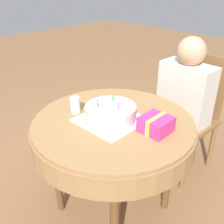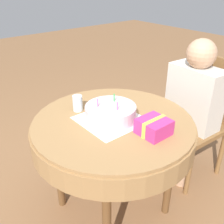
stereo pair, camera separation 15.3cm
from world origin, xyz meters
The scene contains 8 objects.
ground_plane centered at (0.00, 0.00, 0.00)m, with size 12.00×12.00×0.00m, color #8C603D.
dining_table centered at (0.00, 0.00, 0.64)m, with size 0.98×0.98×0.73m.
chair centered at (0.07, 0.81, 0.51)m, with size 0.48×0.48×0.95m.
person centered at (0.07, 0.71, 0.68)m, with size 0.41×0.31×1.11m.
napkin centered at (-0.01, -0.01, 0.73)m, with size 0.35×0.35×0.00m.
birthday_cake centered at (-0.01, -0.01, 0.77)m, with size 0.30×0.30×0.14m.
drinking_glass centered at (-0.24, -0.09, 0.78)m, with size 0.06×0.06×0.10m.
gift_box centered at (0.25, 0.08, 0.77)m, with size 0.15×0.16×0.09m.
Camera 1 is at (0.93, -0.98, 1.50)m, focal length 42.00 mm.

